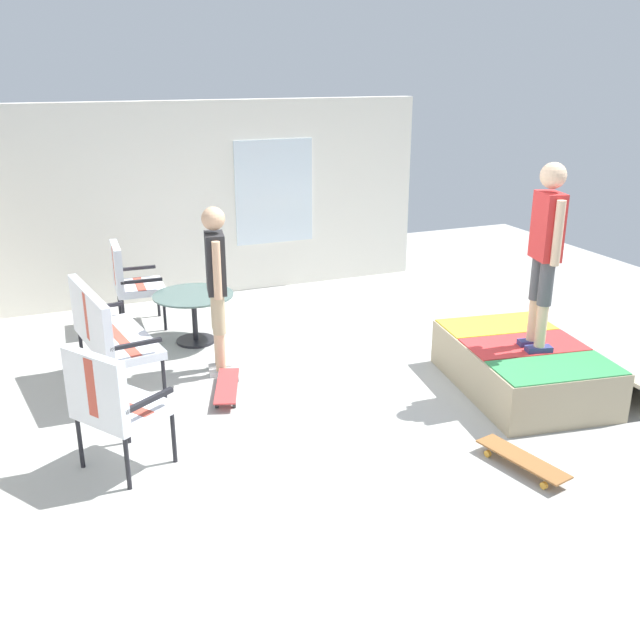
{
  "coord_description": "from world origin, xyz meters",
  "views": [
    {
      "loc": [
        -5.55,
        2.72,
        2.98
      ],
      "look_at": [
        0.34,
        0.3,
        0.7
      ],
      "focal_mm": 40.05,
      "sensor_mm": 36.0,
      "label": 1
    }
  ],
  "objects_px": {
    "skate_ramp": "(525,367)",
    "patio_chair_by_wall": "(111,400)",
    "patio_bench": "(105,329)",
    "patio_table": "(194,308)",
    "person_watching": "(216,278)",
    "skateboard_spare": "(522,459)",
    "patio_chair_near_house": "(129,278)",
    "person_skater": "(546,243)",
    "skateboard_by_bench": "(227,386)"
  },
  "relations": [
    {
      "from": "skate_ramp",
      "to": "patio_chair_by_wall",
      "type": "xyz_separation_m",
      "value": [
        -0.03,
        3.85,
        0.38
      ]
    },
    {
      "from": "skate_ramp",
      "to": "patio_bench",
      "type": "xyz_separation_m",
      "value": [
        1.56,
        3.71,
        0.38
      ]
    },
    {
      "from": "patio_chair_by_wall",
      "to": "patio_table",
      "type": "distance_m",
      "value": 2.76
    },
    {
      "from": "patio_bench",
      "to": "patio_chair_by_wall",
      "type": "xyz_separation_m",
      "value": [
        -1.58,
        0.14,
        -0.0
      ]
    },
    {
      "from": "patio_bench",
      "to": "skate_ramp",
      "type": "bearing_deg",
      "value": -112.73
    },
    {
      "from": "person_watching",
      "to": "skateboard_spare",
      "type": "bearing_deg",
      "value": -148.23
    },
    {
      "from": "skate_ramp",
      "to": "patio_chair_near_house",
      "type": "xyz_separation_m",
      "value": [
        3.25,
        3.25,
        0.38
      ]
    },
    {
      "from": "patio_chair_by_wall",
      "to": "person_skater",
      "type": "height_order",
      "value": "person_skater"
    },
    {
      "from": "person_watching",
      "to": "patio_chair_by_wall",
      "type": "bearing_deg",
      "value": 141.55
    },
    {
      "from": "patio_chair_by_wall",
      "to": "skateboard_spare",
      "type": "distance_m",
      "value": 3.2
    },
    {
      "from": "patio_chair_near_house",
      "to": "skate_ramp",
      "type": "bearing_deg",
      "value": -135.01
    },
    {
      "from": "skate_ramp",
      "to": "person_skater",
      "type": "bearing_deg",
      "value": 176.21
    },
    {
      "from": "patio_table",
      "to": "skateboard_spare",
      "type": "relative_size",
      "value": 1.09
    },
    {
      "from": "patio_table",
      "to": "person_watching",
      "type": "distance_m",
      "value": 1.1
    },
    {
      "from": "skate_ramp",
      "to": "skateboard_by_bench",
      "type": "relative_size",
      "value": 2.44
    },
    {
      "from": "skate_ramp",
      "to": "person_watching",
      "type": "height_order",
      "value": "person_watching"
    },
    {
      "from": "patio_chair_by_wall",
      "to": "skateboard_spare",
      "type": "relative_size",
      "value": 1.24
    },
    {
      "from": "skate_ramp",
      "to": "person_skater",
      "type": "distance_m",
      "value": 1.25
    },
    {
      "from": "person_watching",
      "to": "skateboard_spare",
      "type": "xyz_separation_m",
      "value": [
        -2.73,
        -1.69,
        -0.92
      ]
    },
    {
      "from": "person_skater",
      "to": "patio_bench",
      "type": "bearing_deg",
      "value": 65.7
    },
    {
      "from": "skateboard_by_bench",
      "to": "skateboard_spare",
      "type": "xyz_separation_m",
      "value": [
        -2.18,
        -1.77,
        0.0
      ]
    },
    {
      "from": "patio_bench",
      "to": "person_skater",
      "type": "distance_m",
      "value": 4.16
    },
    {
      "from": "patio_table",
      "to": "skateboard_by_bench",
      "type": "relative_size",
      "value": 1.09
    },
    {
      "from": "person_watching",
      "to": "patio_bench",
      "type": "bearing_deg",
      "value": 88.34
    },
    {
      "from": "patio_bench",
      "to": "patio_chair_near_house",
      "type": "bearing_deg",
      "value": -15.38
    },
    {
      "from": "person_skater",
      "to": "skateboard_by_bench",
      "type": "relative_size",
      "value": 2.09
    },
    {
      "from": "person_skater",
      "to": "skateboard_by_bench",
      "type": "xyz_separation_m",
      "value": [
        1.09,
        2.7,
        -1.4
      ]
    },
    {
      "from": "person_watching",
      "to": "skateboard_spare",
      "type": "height_order",
      "value": "person_watching"
    },
    {
      "from": "patio_table",
      "to": "person_skater",
      "type": "bearing_deg",
      "value": -134.03
    },
    {
      "from": "patio_chair_near_house",
      "to": "patio_chair_by_wall",
      "type": "bearing_deg",
      "value": 169.55
    },
    {
      "from": "patio_bench",
      "to": "skateboard_spare",
      "type": "distance_m",
      "value": 3.96
    },
    {
      "from": "patio_chair_by_wall",
      "to": "patio_chair_near_house",
      "type": "bearing_deg",
      "value": -10.45
    },
    {
      "from": "patio_chair_near_house",
      "to": "skateboard_by_bench",
      "type": "bearing_deg",
      "value": -166.54
    },
    {
      "from": "patio_chair_by_wall",
      "to": "skateboard_by_bench",
      "type": "bearing_deg",
      "value": -48.94
    },
    {
      "from": "patio_table",
      "to": "skateboard_by_bench",
      "type": "height_order",
      "value": "patio_table"
    },
    {
      "from": "patio_table",
      "to": "person_skater",
      "type": "relative_size",
      "value": 0.52
    },
    {
      "from": "patio_chair_by_wall",
      "to": "patio_bench",
      "type": "bearing_deg",
      "value": -5.01
    },
    {
      "from": "patio_bench",
      "to": "person_skater",
      "type": "bearing_deg",
      "value": -114.3
    },
    {
      "from": "skate_ramp",
      "to": "person_skater",
      "type": "height_order",
      "value": "person_skater"
    },
    {
      "from": "skate_ramp",
      "to": "patio_chair_near_house",
      "type": "bearing_deg",
      "value": 44.99
    },
    {
      "from": "patio_bench",
      "to": "patio_chair_by_wall",
      "type": "bearing_deg",
      "value": 174.99
    },
    {
      "from": "patio_chair_by_wall",
      "to": "person_watching",
      "type": "xyz_separation_m",
      "value": [
        1.55,
        -1.23,
        0.39
      ]
    },
    {
      "from": "patio_chair_by_wall",
      "to": "skateboard_by_bench",
      "type": "xyz_separation_m",
      "value": [
        1.0,
        -1.15,
        -0.53
      ]
    },
    {
      "from": "skate_ramp",
      "to": "person_skater",
      "type": "relative_size",
      "value": 1.17
    },
    {
      "from": "patio_bench",
      "to": "person_skater",
      "type": "height_order",
      "value": "person_skater"
    },
    {
      "from": "person_watching",
      "to": "skateboard_by_bench",
      "type": "height_order",
      "value": "person_watching"
    },
    {
      "from": "person_skater",
      "to": "skateboard_spare",
      "type": "relative_size",
      "value": 2.09
    },
    {
      "from": "patio_chair_by_wall",
      "to": "person_skater",
      "type": "xyz_separation_m",
      "value": [
        -0.09,
        -3.85,
        0.87
      ]
    },
    {
      "from": "person_skater",
      "to": "skateboard_by_bench",
      "type": "height_order",
      "value": "person_skater"
    },
    {
      "from": "person_watching",
      "to": "skate_ramp",
      "type": "bearing_deg",
      "value": -120.18
    }
  ]
}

